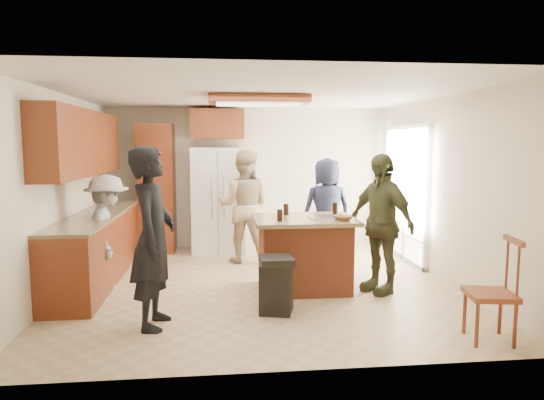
{
  "coord_description": "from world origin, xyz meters",
  "views": [
    {
      "loc": [
        -0.51,
        -6.27,
        1.87
      ],
      "look_at": [
        0.14,
        -0.15,
        1.15
      ],
      "focal_mm": 32.0,
      "sensor_mm": 36.0,
      "label": 1
    }
  ],
  "objects": [
    {
      "name": "room_shell",
      "position": [
        4.37,
        1.64,
        0.87
      ],
      "size": [
        8.0,
        5.2,
        5.0
      ],
      "color": "tan",
      "rests_on": "ground"
    },
    {
      "name": "person_front_left",
      "position": [
        -1.19,
        -1.35,
        0.92
      ],
      "size": [
        0.56,
        0.72,
        1.84
      ],
      "primitive_type": "imported",
      "rotation": [
        0.0,
        0.0,
        1.47
      ],
      "color": "black",
      "rests_on": "ground"
    },
    {
      "name": "person_behind_left",
      "position": [
        -0.14,
        1.31,
        0.89
      ],
      "size": [
        0.96,
        0.7,
        1.78
      ],
      "primitive_type": "imported",
      "rotation": [
        0.0,
        0.0,
        2.93
      ],
      "color": "tan",
      "rests_on": "ground"
    },
    {
      "name": "person_behind_right",
      "position": [
        1.19,
        1.31,
        0.82
      ],
      "size": [
        0.85,
        0.6,
        1.64
      ],
      "primitive_type": "imported",
      "rotation": [
        0.0,
        0.0,
        3.24
      ],
      "color": "black",
      "rests_on": "ground"
    },
    {
      "name": "person_side_right",
      "position": [
        1.48,
        -0.46,
        0.88
      ],
      "size": [
        0.94,
        1.15,
        1.75
      ],
      "primitive_type": "imported",
      "rotation": [
        0.0,
        0.0,
        -1.1
      ],
      "color": "#3C4025",
      "rests_on": "ground"
    },
    {
      "name": "person_counter",
      "position": [
        -1.97,
        0.1,
        0.74
      ],
      "size": [
        0.59,
        1.01,
        1.48
      ],
      "primitive_type": "imported",
      "rotation": [
        0.0,
        0.0,
        1.73
      ],
      "color": "gray",
      "rests_on": "ground"
    },
    {
      "name": "left_cabinetry",
      "position": [
        -2.24,
        0.4,
        0.96
      ],
      "size": [
        0.64,
        3.0,
        2.3
      ],
      "color": "maroon",
      "rests_on": "ground"
    },
    {
      "name": "back_wall_units",
      "position": [
        -1.33,
        2.2,
        1.38
      ],
      "size": [
        1.8,
        0.6,
        2.45
      ],
      "color": "maroon",
      "rests_on": "ground"
    },
    {
      "name": "refrigerator",
      "position": [
        -0.55,
        2.12,
        0.9
      ],
      "size": [
        0.9,
        0.76,
        1.8
      ],
      "color": "white",
      "rests_on": "ground"
    },
    {
      "name": "kitchen_island",
      "position": [
        0.54,
        -0.25,
        0.47
      ],
      "size": [
        1.28,
        1.03,
        0.93
      ],
      "color": "brown",
      "rests_on": "ground"
    },
    {
      "name": "island_items",
      "position": [
        0.78,
        -0.32,
        0.97
      ],
      "size": [
        0.96,
        0.72,
        0.15
      ],
      "color": "silver",
      "rests_on": "kitchen_island"
    },
    {
      "name": "trash_bin",
      "position": [
        0.09,
        -1.09,
        0.32
      ],
      "size": [
        0.42,
        0.42,
        0.63
      ],
      "color": "black",
      "rests_on": "ground"
    },
    {
      "name": "spindle_chair",
      "position": [
        2.03,
        -2.08,
        0.45
      ],
      "size": [
        0.48,
        0.48,
        0.99
      ],
      "color": "maroon",
      "rests_on": "ground"
    }
  ]
}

